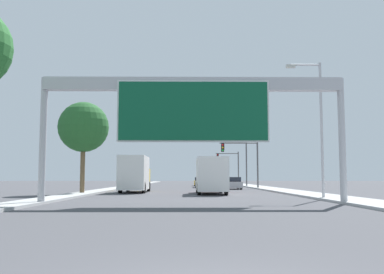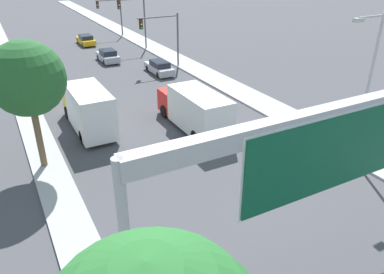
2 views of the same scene
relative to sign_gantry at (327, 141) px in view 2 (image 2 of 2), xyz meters
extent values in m
cube|color=#A8A8A8|center=(9.50, 42.14, -5.47)|extent=(3.00, 120.00, 0.15)
cube|color=#A8A8A8|center=(-9.00, 42.14, -5.47)|extent=(2.00, 120.00, 0.15)
cylinder|color=#B2B2B7|center=(-8.20, 0.14, -2.08)|extent=(0.37, 0.37, 6.94)
cube|color=#B2B2B7|center=(0.00, 0.14, 1.04)|extent=(16.40, 0.60, 0.70)
cube|color=white|center=(0.00, -0.16, -0.51)|extent=(8.28, 0.08, 3.40)
cube|color=#0C5133|center=(0.00, -0.21, -0.51)|extent=(8.08, 0.16, 3.20)
cube|color=gold|center=(1.75, 46.56, -5.03)|extent=(1.78, 4.64, 0.69)
cube|color=#1E232D|center=(1.75, 46.33, -4.41)|extent=(1.56, 2.41, 0.53)
cylinder|color=black|center=(0.97, 48.00, -5.23)|extent=(0.22, 0.64, 0.64)
cylinder|color=black|center=(2.53, 48.00, -5.23)|extent=(0.22, 0.64, 0.64)
cylinder|color=black|center=(0.97, 45.12, -5.23)|extent=(0.22, 0.64, 0.64)
cylinder|color=black|center=(2.53, 45.12, -5.23)|extent=(0.22, 0.64, 0.64)
cube|color=#A5A8AD|center=(1.75, 35.82, -5.00)|extent=(1.83, 4.21, 0.75)
cube|color=#1E232D|center=(1.75, 35.61, -4.34)|extent=(1.61, 2.19, 0.57)
cylinder|color=black|center=(0.95, 37.12, -5.23)|extent=(0.22, 0.64, 0.64)
cylinder|color=black|center=(2.55, 37.12, -5.23)|extent=(0.22, 0.64, 0.64)
cylinder|color=black|center=(0.95, 34.52, -5.23)|extent=(0.22, 0.64, 0.64)
cylinder|color=black|center=(2.55, 34.52, -5.23)|extent=(0.22, 0.64, 0.64)
cube|color=#A5A8AD|center=(5.25, 28.31, -5.01)|extent=(1.71, 4.71, 0.72)
cube|color=#1E232D|center=(5.25, 28.08, -4.38)|extent=(1.50, 2.45, 0.55)
cylinder|color=black|center=(4.51, 29.77, -5.23)|extent=(0.22, 0.64, 0.64)
cylinder|color=black|center=(5.99, 29.77, -5.23)|extent=(0.22, 0.64, 0.64)
cylinder|color=black|center=(4.51, 26.85, -5.23)|extent=(0.22, 0.64, 0.64)
cylinder|color=black|center=(5.99, 26.85, -5.23)|extent=(0.22, 0.64, 0.64)
cube|color=red|center=(1.75, 17.02, -4.35)|extent=(2.26, 2.22, 1.80)
cube|color=silver|center=(1.75, 13.05, -3.86)|extent=(2.46, 5.72, 2.78)
cylinder|color=black|center=(0.66, 16.91, -5.05)|extent=(0.28, 1.00, 1.00)
cylinder|color=black|center=(2.84, 16.91, -5.05)|extent=(0.28, 1.00, 1.00)
cylinder|color=black|center=(0.66, 11.62, -5.05)|extent=(0.28, 1.00, 1.00)
cylinder|color=black|center=(2.84, 11.62, -5.05)|extent=(0.28, 1.00, 1.00)
cube|color=yellow|center=(-5.25, 20.48, -4.25)|extent=(2.18, 2.12, 2.00)
cube|color=silver|center=(-5.25, 16.69, -3.71)|extent=(2.37, 5.45, 3.08)
cylinder|color=black|center=(-6.30, 20.37, -5.05)|extent=(0.28, 1.00, 1.00)
cylinder|color=black|center=(-4.20, 20.37, -5.05)|extent=(0.28, 1.00, 1.00)
cylinder|color=black|center=(-6.30, 15.33, -5.05)|extent=(0.28, 1.00, 1.00)
cylinder|color=black|center=(-4.20, 15.33, -5.05)|extent=(0.28, 1.00, 1.00)
cylinder|color=#4C4C4F|center=(8.50, 30.14, -2.55)|extent=(0.20, 0.20, 5.99)
cylinder|color=#4C4C4F|center=(6.12, 30.14, 0.14)|extent=(4.75, 0.14, 0.14)
cube|color=black|center=(4.13, 30.14, -0.43)|extent=(0.35, 0.28, 1.05)
cylinder|color=red|center=(4.13, 29.98, -0.08)|extent=(0.22, 0.04, 0.22)
cylinder|color=yellow|center=(4.13, 29.98, -0.43)|extent=(0.22, 0.04, 0.22)
cylinder|color=green|center=(4.13, 29.98, -0.78)|extent=(0.22, 0.04, 0.22)
cylinder|color=#4C4C4F|center=(8.50, 40.14, -2.13)|extent=(0.20, 0.20, 6.83)
cube|color=black|center=(5.06, 40.14, 0.41)|extent=(0.35, 0.28, 1.05)
cylinder|color=red|center=(5.06, 39.98, 0.76)|extent=(0.22, 0.04, 0.22)
cylinder|color=yellow|center=(5.06, 39.98, 0.41)|extent=(0.22, 0.04, 0.22)
cylinder|color=green|center=(5.06, 39.98, 0.06)|extent=(0.22, 0.04, 0.22)
cylinder|color=#4C4C4F|center=(8.50, 50.14, -2.66)|extent=(0.20, 0.20, 5.77)
cylinder|color=#4C4C4F|center=(6.58, 50.14, -0.08)|extent=(3.85, 0.14, 0.14)
cube|color=black|center=(4.96, 50.14, -0.65)|extent=(0.35, 0.28, 1.05)
cylinder|color=red|center=(4.96, 49.98, -0.30)|extent=(0.22, 0.04, 0.22)
cylinder|color=yellow|center=(4.96, 49.98, -0.65)|extent=(0.22, 0.04, 0.22)
cylinder|color=green|center=(4.96, 49.98, -1.00)|extent=(0.22, 0.04, 0.22)
cylinder|color=brown|center=(-9.20, 13.29, -2.68)|extent=(0.39, 0.39, 5.73)
sphere|color=#235B28|center=(-9.20, 13.29, 0.18)|extent=(4.30, 4.30, 4.30)
cylinder|color=#B2B2B7|center=(8.60, 4.88, -0.99)|extent=(0.18, 0.18, 9.12)
cylinder|color=#B2B2B7|center=(7.61, 4.88, 3.43)|extent=(1.97, 0.12, 0.12)
cube|color=#B2B2A8|center=(6.63, 4.88, 3.33)|extent=(0.60, 0.28, 0.20)
camera|label=1|loc=(-0.34, -23.16, -4.07)|focal=40.00mm
camera|label=2|loc=(-10.65, -8.79, 6.52)|focal=35.00mm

